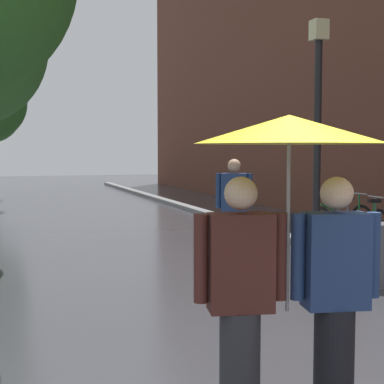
{
  "coord_description": "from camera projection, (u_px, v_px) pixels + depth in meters",
  "views": [
    {
      "loc": [
        -2.33,
        -2.8,
        1.82
      ],
      "look_at": [
        -0.24,
        3.45,
        1.35
      ],
      "focal_mm": 54.52,
      "sensor_mm": 36.0,
      "label": 1
    }
  ],
  "objects": [
    {
      "name": "parked_bicycle_4",
      "position": [
        384.0,
        231.0,
        10.39
      ],
      "size": [
        1.14,
        0.8,
        0.96
      ],
      "color": "black",
      "rests_on": "ground"
    },
    {
      "name": "street_lamp_post",
      "position": [
        318.0,
        120.0,
        9.41
      ],
      "size": [
        0.24,
        0.24,
        3.9
      ],
      "color": "black",
      "rests_on": "ground"
    },
    {
      "name": "couple_under_umbrella",
      "position": [
        289.0,
        216.0,
        3.67
      ],
      "size": [
        1.21,
        1.21,
        2.04
      ],
      "color": "#2D2D33",
      "rests_on": "ground"
    },
    {
      "name": "parked_bicycle_5",
      "position": [
        356.0,
        226.0,
        11.07
      ],
      "size": [
        1.09,
        0.72,
        0.96
      ],
      "color": "black",
      "rests_on": "ground"
    },
    {
      "name": "pedestrian_walking_midground",
      "position": [
        234.0,
        210.0,
        9.36
      ],
      "size": [
        0.53,
        0.38,
        1.68
      ],
      "color": "#1E233D",
      "rests_on": "ground"
    },
    {
      "name": "parked_bicycle_6",
      "position": [
        342.0,
        221.0,
        11.86
      ],
      "size": [
        1.15,
        0.81,
        0.96
      ],
      "color": "black",
      "rests_on": "ground"
    },
    {
      "name": "kerb_strip",
      "position": [
        241.0,
        224.0,
        13.99
      ],
      "size": [
        0.3,
        36.0,
        0.12
      ],
      "primitive_type": "cube",
      "color": "slate",
      "rests_on": "ground"
    }
  ]
}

